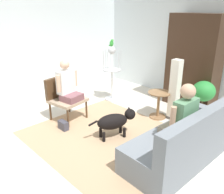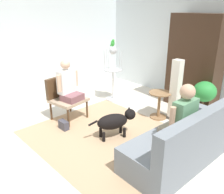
{
  "view_description": "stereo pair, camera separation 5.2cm",
  "coord_description": "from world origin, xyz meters",
  "px_view_note": "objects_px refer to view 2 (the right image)",
  "views": [
    {
      "loc": [
        2.77,
        -2.69,
        2.3
      ],
      "look_at": [
        0.04,
        -0.02,
        0.82
      ],
      "focal_mm": 37.78,
      "sensor_mm": 36.0,
      "label": 1
    },
    {
      "loc": [
        2.81,
        -2.65,
        2.3
      ],
      "look_at": [
        0.04,
        -0.02,
        0.82
      ],
      "focal_mm": 37.78,
      "sensor_mm": 36.0,
      "label": 2
    }
  ],
  "objects_px": {
    "person_on_couch": "(182,117)",
    "parrot": "(113,43)",
    "couch": "(182,144)",
    "person_on_armchair": "(68,84)",
    "bird_cage_stand": "(113,69)",
    "armchair": "(64,95)",
    "round_end_table": "(159,103)",
    "potted_plant": "(204,95)",
    "column_lamp": "(175,91)",
    "dog": "(115,121)",
    "armoire_cabinet": "(195,62)",
    "handbag": "(64,125)"
  },
  "relations": [
    {
      "from": "potted_plant",
      "to": "round_end_table",
      "type": "bearing_deg",
      "value": -135.46
    },
    {
      "from": "parrot",
      "to": "potted_plant",
      "type": "distance_m",
      "value": 2.42
    },
    {
      "from": "couch",
      "to": "person_on_armchair",
      "type": "xyz_separation_m",
      "value": [
        -2.45,
        -0.4,
        0.47
      ]
    },
    {
      "from": "person_on_armchair",
      "to": "armchair",
      "type": "bearing_deg",
      "value": -170.84
    },
    {
      "from": "column_lamp",
      "to": "handbag",
      "type": "relative_size",
      "value": 5.72
    },
    {
      "from": "potted_plant",
      "to": "parrot",
      "type": "bearing_deg",
      "value": -163.62
    },
    {
      "from": "bird_cage_stand",
      "to": "handbag",
      "type": "bearing_deg",
      "value": -75.01
    },
    {
      "from": "armchair",
      "to": "person_on_armchair",
      "type": "bearing_deg",
      "value": 9.16
    },
    {
      "from": "round_end_table",
      "to": "handbag",
      "type": "height_order",
      "value": "round_end_table"
    },
    {
      "from": "potted_plant",
      "to": "column_lamp",
      "type": "height_order",
      "value": "column_lamp"
    },
    {
      "from": "round_end_table",
      "to": "parrot",
      "type": "distance_m",
      "value": 1.86
    },
    {
      "from": "couch",
      "to": "round_end_table",
      "type": "distance_m",
      "value": 1.58
    },
    {
      "from": "round_end_table",
      "to": "potted_plant",
      "type": "xyz_separation_m",
      "value": [
        0.67,
        0.66,
        0.2
      ]
    },
    {
      "from": "handbag",
      "to": "bird_cage_stand",
      "type": "bearing_deg",
      "value": 104.99
    },
    {
      "from": "armchair",
      "to": "dog",
      "type": "height_order",
      "value": "armchair"
    },
    {
      "from": "round_end_table",
      "to": "person_on_couch",
      "type": "bearing_deg",
      "value": -43.21
    },
    {
      "from": "couch",
      "to": "handbag",
      "type": "distance_m",
      "value": 2.3
    },
    {
      "from": "person_on_armchair",
      "to": "bird_cage_stand",
      "type": "height_order",
      "value": "bird_cage_stand"
    },
    {
      "from": "person_on_couch",
      "to": "potted_plant",
      "type": "height_order",
      "value": "person_on_couch"
    },
    {
      "from": "round_end_table",
      "to": "parrot",
      "type": "relative_size",
      "value": 3.35
    },
    {
      "from": "couch",
      "to": "dog",
      "type": "relative_size",
      "value": 2.19
    },
    {
      "from": "couch",
      "to": "parrot",
      "type": "bearing_deg",
      "value": 158.02
    },
    {
      "from": "dog",
      "to": "bird_cage_stand",
      "type": "distance_m",
      "value": 1.96
    },
    {
      "from": "armchair",
      "to": "parrot",
      "type": "distance_m",
      "value": 1.76
    },
    {
      "from": "potted_plant",
      "to": "handbag",
      "type": "distance_m",
      "value": 2.99
    },
    {
      "from": "dog",
      "to": "armoire_cabinet",
      "type": "bearing_deg",
      "value": 85.47
    },
    {
      "from": "round_end_table",
      "to": "bird_cage_stand",
      "type": "distance_m",
      "value": 1.54
    },
    {
      "from": "couch",
      "to": "round_end_table",
      "type": "bearing_deg",
      "value": 138.45
    },
    {
      "from": "person_on_couch",
      "to": "parrot",
      "type": "bearing_deg",
      "value": 157.23
    },
    {
      "from": "column_lamp",
      "to": "couch",
      "type": "bearing_deg",
      "value": -52.98
    },
    {
      "from": "armchair",
      "to": "bird_cage_stand",
      "type": "height_order",
      "value": "bird_cage_stand"
    },
    {
      "from": "person_on_armchair",
      "to": "round_end_table",
      "type": "distance_m",
      "value": 1.98
    },
    {
      "from": "parrot",
      "to": "column_lamp",
      "type": "height_order",
      "value": "parrot"
    },
    {
      "from": "handbag",
      "to": "dog",
      "type": "bearing_deg",
      "value": 30.79
    },
    {
      "from": "armchair",
      "to": "couch",
      "type": "bearing_deg",
      "value": 9.16
    },
    {
      "from": "dog",
      "to": "armoire_cabinet",
      "type": "xyz_separation_m",
      "value": [
        0.19,
        2.4,
        0.75
      ]
    },
    {
      "from": "armchair",
      "to": "person_on_couch",
      "type": "xyz_separation_m",
      "value": [
        2.56,
        0.39,
        0.25
      ]
    },
    {
      "from": "armchair",
      "to": "handbag",
      "type": "bearing_deg",
      "value": -37.24
    },
    {
      "from": "person_on_couch",
      "to": "person_on_armchair",
      "type": "distance_m",
      "value": 2.44
    },
    {
      "from": "armchair",
      "to": "column_lamp",
      "type": "relative_size",
      "value": 0.69
    },
    {
      "from": "potted_plant",
      "to": "armoire_cabinet",
      "type": "relative_size",
      "value": 0.39
    },
    {
      "from": "bird_cage_stand",
      "to": "parrot",
      "type": "relative_size",
      "value": 7.85
    },
    {
      "from": "round_end_table",
      "to": "bird_cage_stand",
      "type": "bearing_deg",
      "value": 179.02
    },
    {
      "from": "dog",
      "to": "column_lamp",
      "type": "relative_size",
      "value": 0.67
    },
    {
      "from": "person_on_couch",
      "to": "armoire_cabinet",
      "type": "relative_size",
      "value": 0.4
    },
    {
      "from": "armchair",
      "to": "person_on_armchair",
      "type": "height_order",
      "value": "person_on_armchair"
    },
    {
      "from": "person_on_couch",
      "to": "armoire_cabinet",
      "type": "distance_m",
      "value": 2.46
    },
    {
      "from": "round_end_table",
      "to": "potted_plant",
      "type": "bearing_deg",
      "value": 44.54
    },
    {
      "from": "round_end_table",
      "to": "couch",
      "type": "bearing_deg",
      "value": -41.55
    },
    {
      "from": "potted_plant",
      "to": "couch",
      "type": "bearing_deg",
      "value": -73.08
    }
  ]
}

